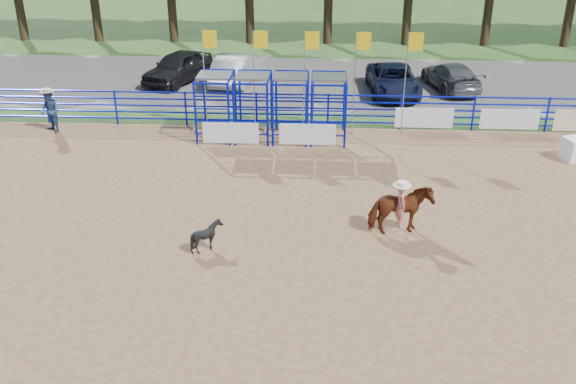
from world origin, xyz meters
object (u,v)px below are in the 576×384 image
object	(u,v)px
car_d	(451,76)
calf	(207,236)
car_b	(236,68)
car_a	(178,67)
horse_and_rider	(400,208)
car_c	(393,80)
spectator_cowboy	(50,111)

from	to	relation	value
car_d	calf	bearing A→B (deg)	47.42
calf	car_b	size ratio (longest dim) A/B	0.19
calf	car_d	bearing A→B (deg)	-25.12
car_a	car_b	size ratio (longest dim) A/B	0.98
horse_and_rider	car_a	bearing A→B (deg)	122.25
car_c	car_d	distance (m)	3.13
car_b	car_c	size ratio (longest dim) A/B	0.96
car_b	calf	bearing A→B (deg)	103.32
spectator_cowboy	calf	bearing A→B (deg)	-48.71
car_a	car_c	size ratio (longest dim) A/B	0.94
car_a	car_b	xyz separation A→B (m)	(3.03, 0.05, -0.01)
car_a	calf	bearing A→B (deg)	-53.26
calf	spectator_cowboy	world-z (taller)	spectator_cowboy
horse_and_rider	calf	world-z (taller)	horse_and_rider
car_d	car_a	bearing A→B (deg)	-14.20
car_a	car_c	distance (m)	11.01
car_b	horse_and_rider	bearing A→B (deg)	122.36
car_b	car_d	bearing A→B (deg)	-173.91
spectator_cowboy	car_a	xyz separation A→B (m)	(3.67, 7.65, -0.14)
calf	car_b	bearing A→B (deg)	9.66
car_c	horse_and_rider	bearing A→B (deg)	-97.33
car_c	car_d	bearing A→B (deg)	15.47
calf	car_a	distance (m)	17.33
calf	car_a	world-z (taller)	car_a
car_a	car_d	xyz separation A→B (m)	(13.88, -0.48, -0.13)
horse_and_rider	car_b	xyz separation A→B (m)	(-6.77, 15.59, -0.08)
car_a	car_c	xyz separation A→B (m)	(10.91, -1.46, -0.10)
horse_and_rider	car_a	world-z (taller)	horse_and_rider
spectator_cowboy	car_d	bearing A→B (deg)	22.24
car_c	car_a	bearing A→B (deg)	169.55
car_a	car_d	world-z (taller)	car_a
spectator_cowboy	car_c	distance (m)	15.85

